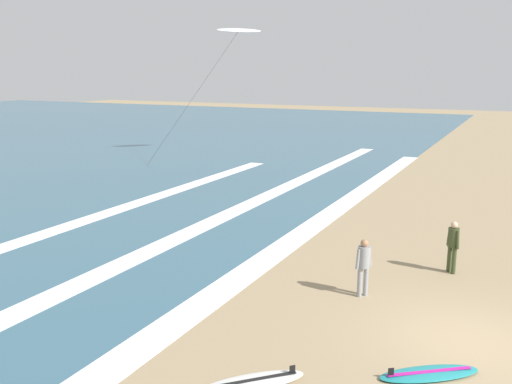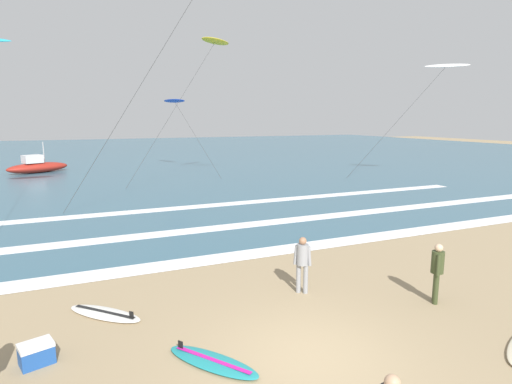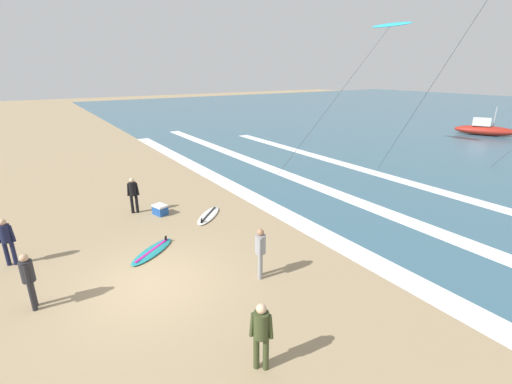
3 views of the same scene
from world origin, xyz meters
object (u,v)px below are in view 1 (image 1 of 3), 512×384
at_px(surfboard_near_water, 253,382).
at_px(kite_white_high_right, 239,31).
at_px(surfer_foreground_main, 453,242).
at_px(surfboard_foreground_flat, 429,374).
at_px(surfer_background_far, 364,262).

height_order(surfboard_near_water, kite_white_high_right, kite_white_high_right).
distance_m(surfer_foreground_main, surfboard_foreground_flat, 6.29).
relative_size(surfer_foreground_main, surfboard_foreground_flat, 0.78).
xyz_separation_m(surfboard_foreground_flat, kite_white_high_right, (23.93, 17.08, 8.62)).
height_order(surfboard_foreground_flat, surfboard_near_water, same).
xyz_separation_m(surfer_foreground_main, kite_white_high_right, (17.71, 16.71, 7.71)).
height_order(surfer_foreground_main, surfboard_foreground_flat, surfer_foreground_main).
xyz_separation_m(surfer_background_far, surfboard_foreground_flat, (-3.30, -2.29, -0.91)).
xyz_separation_m(surfer_background_far, surfer_foreground_main, (2.92, -1.92, 0.00)).
relative_size(surfboard_foreground_flat, surfboard_near_water, 1.07).
bearing_deg(surfboard_near_water, surfer_background_far, -8.11).
bearing_deg(surfer_background_far, surfboard_foreground_flat, -145.27).
distance_m(surfboard_foreground_flat, kite_white_high_right, 30.64).
bearing_deg(kite_white_high_right, surfboard_foreground_flat, -144.49).
relative_size(surfboard_foreground_flat, kite_white_high_right, 0.23).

